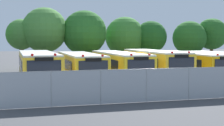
% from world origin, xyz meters
% --- Properties ---
extents(ground_plane, '(160.00, 160.00, 0.00)m').
position_xyz_m(ground_plane, '(0.00, 0.00, 0.00)').
color(ground_plane, '#424244').
extents(school_bus_0, '(2.80, 11.65, 2.70)m').
position_xyz_m(school_bus_0, '(-8.31, -0.25, 1.42)').
color(school_bus_0, yellow).
rests_on(school_bus_0, ground_plane).
extents(school_bus_1, '(2.53, 10.56, 2.55)m').
position_xyz_m(school_bus_1, '(-4.90, 0.20, 1.35)').
color(school_bus_1, yellow).
rests_on(school_bus_1, ground_plane).
extents(school_bus_2, '(2.52, 11.17, 2.62)m').
position_xyz_m(school_bus_2, '(-1.67, -0.05, 1.38)').
color(school_bus_2, yellow).
rests_on(school_bus_2, ground_plane).
extents(school_bus_3, '(2.70, 11.04, 2.73)m').
position_xyz_m(school_bus_3, '(1.54, 0.07, 1.44)').
color(school_bus_3, yellow).
rests_on(school_bus_3, ground_plane).
extents(school_bus_4, '(2.57, 10.88, 2.54)m').
position_xyz_m(school_bus_4, '(5.06, -0.10, 1.34)').
color(school_bus_4, '#EAA80C').
rests_on(school_bus_4, ground_plane).
extents(school_bus_5, '(2.70, 10.71, 2.50)m').
position_xyz_m(school_bus_5, '(8.22, -0.08, 1.32)').
color(school_bus_5, yellow).
rests_on(school_bus_5, ground_plane).
extents(tree_1, '(3.37, 3.37, 5.81)m').
position_xyz_m(tree_1, '(-9.36, 11.37, 4.00)').
color(tree_1, '#4C3823').
rests_on(tree_1, ground_plane).
extents(tree_2, '(4.96, 4.96, 7.08)m').
position_xyz_m(tree_2, '(-7.02, 10.74, 4.65)').
color(tree_2, '#4C3823').
rests_on(tree_2, ground_plane).
extents(tree_3, '(5.02, 5.02, 6.83)m').
position_xyz_m(tree_3, '(-2.76, 10.41, 4.36)').
color(tree_3, '#4C3823').
rests_on(tree_3, ground_plane).
extents(tree_4, '(4.79, 4.79, 6.31)m').
position_xyz_m(tree_4, '(2.62, 11.99, 3.86)').
color(tree_4, '#4C3823').
rests_on(tree_4, ground_plane).
extents(tree_5, '(3.88, 3.88, 5.81)m').
position_xyz_m(tree_5, '(5.83, 11.15, 3.93)').
color(tree_5, '#4C3823').
rests_on(tree_5, ground_plane).
extents(tree_6, '(4.23, 4.23, 5.88)m').
position_xyz_m(tree_6, '(11.02, 11.26, 3.81)').
color(tree_6, '#4C3823').
rests_on(tree_6, ground_plane).
extents(tree_7, '(4.05, 4.04, 6.30)m').
position_xyz_m(tree_7, '(14.33, 11.65, 4.39)').
color(tree_7, '#4C3823').
rests_on(tree_7, ground_plane).
extents(chainlink_fence, '(21.35, 0.07, 1.91)m').
position_xyz_m(chainlink_fence, '(-0.09, -9.11, 0.99)').
color(chainlink_fence, '#9EA0A3').
rests_on(chainlink_fence, ground_plane).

